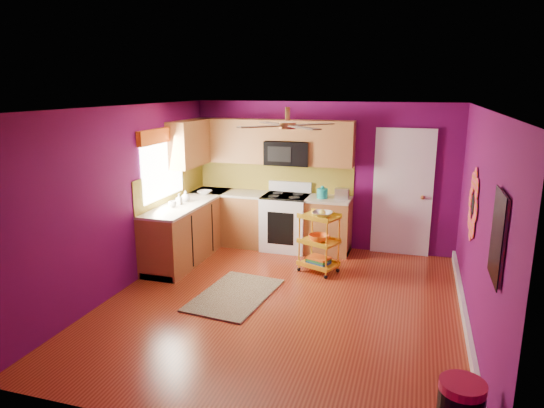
% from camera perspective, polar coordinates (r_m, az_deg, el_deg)
% --- Properties ---
extents(ground, '(5.00, 5.00, 0.00)m').
position_cam_1_polar(ground, '(6.40, 1.20, -11.73)').
color(ground, maroon).
rests_on(ground, ground).
extents(room_envelope, '(4.54, 5.04, 2.52)m').
position_cam_1_polar(room_envelope, '(5.88, 1.54, 2.77)').
color(room_envelope, '#5D0A4E').
rests_on(room_envelope, ground).
extents(lower_cabinets, '(2.81, 2.31, 0.94)m').
position_cam_1_polar(lower_cabinets, '(8.26, -4.38, -2.59)').
color(lower_cabinets, brown).
rests_on(lower_cabinets, ground).
extents(electric_range, '(0.76, 0.66, 1.13)m').
position_cam_1_polar(electric_range, '(8.33, 1.62, -2.07)').
color(electric_range, white).
rests_on(electric_range, ground).
extents(upper_cabinetry, '(2.80, 2.30, 1.26)m').
position_cam_1_polar(upper_cabinetry, '(8.28, -2.98, 7.12)').
color(upper_cabinetry, brown).
rests_on(upper_cabinetry, ground).
extents(left_window, '(0.08, 1.35, 1.08)m').
position_cam_1_polar(left_window, '(7.68, -12.75, 5.81)').
color(left_window, white).
rests_on(left_window, ground).
extents(panel_door, '(0.95, 0.11, 2.15)m').
position_cam_1_polar(panel_door, '(8.22, 15.10, 1.13)').
color(panel_door, white).
rests_on(panel_door, ground).
extents(right_wall_art, '(0.04, 2.74, 1.04)m').
position_cam_1_polar(right_wall_art, '(5.43, 23.51, -1.35)').
color(right_wall_art, black).
rests_on(right_wall_art, ground).
extents(ceiling_fan, '(1.01, 1.01, 0.26)m').
position_cam_1_polar(ceiling_fan, '(5.99, 1.84, 9.32)').
color(ceiling_fan, '#BF8C3F').
rests_on(ceiling_fan, ground).
extents(shag_rug, '(1.02, 1.51, 0.02)m').
position_cam_1_polar(shag_rug, '(6.66, -4.39, -10.60)').
color(shag_rug, black).
rests_on(shag_rug, ground).
extents(rolling_cart, '(0.65, 0.57, 0.99)m').
position_cam_1_polar(rolling_cart, '(7.30, 5.60, -4.24)').
color(rolling_cart, yellow).
rests_on(rolling_cart, ground).
extents(teal_kettle, '(0.18, 0.18, 0.21)m').
position_cam_1_polar(teal_kettle, '(8.05, 5.94, 1.28)').
color(teal_kettle, teal).
rests_on(teal_kettle, lower_cabinets).
extents(toaster, '(0.22, 0.15, 0.18)m').
position_cam_1_polar(toaster, '(8.02, 8.23, 1.20)').
color(toaster, beige).
rests_on(toaster, lower_cabinets).
extents(soap_bottle_a, '(0.08, 0.08, 0.17)m').
position_cam_1_polar(soap_bottle_a, '(7.71, -10.88, 0.56)').
color(soap_bottle_a, '#EA3F72').
rests_on(soap_bottle_a, lower_cabinets).
extents(soap_bottle_b, '(0.14, 0.14, 0.18)m').
position_cam_1_polar(soap_bottle_b, '(7.89, -10.13, 0.91)').
color(soap_bottle_b, white).
rests_on(soap_bottle_b, lower_cabinets).
extents(counter_dish, '(0.23, 0.23, 0.06)m').
position_cam_1_polar(counter_dish, '(8.42, -7.93, 1.38)').
color(counter_dish, white).
rests_on(counter_dish, lower_cabinets).
extents(counter_cup, '(0.12, 0.12, 0.09)m').
position_cam_1_polar(counter_cup, '(7.58, -11.62, -0.01)').
color(counter_cup, white).
rests_on(counter_cup, lower_cabinets).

